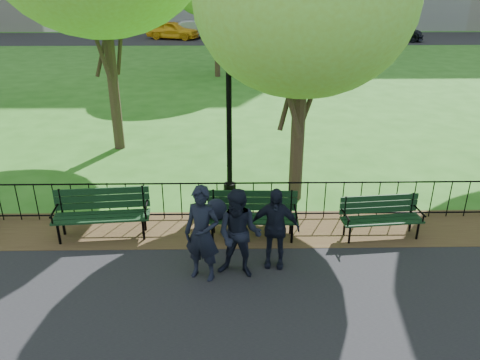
{
  "coord_description": "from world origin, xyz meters",
  "views": [
    {
      "loc": [
        -0.25,
        -7.33,
        5.05
      ],
      "look_at": [
        -0.1,
        1.5,
        1.17
      ],
      "focal_mm": 35.0,
      "sensor_mm": 36.0,
      "label": 1
    }
  ],
  "objects_px": {
    "person_left": "(202,234)",
    "person_mid": "(239,234)",
    "sedan_silver": "(195,29)",
    "taxi": "(173,30)",
    "park_bench_main": "(237,210)",
    "lamppost": "(229,108)",
    "tree_near_e": "(305,2)",
    "park_bench_left_a": "(102,208)",
    "park_bench_right_a": "(381,212)",
    "sedan_dark": "(390,31)",
    "person_right": "(274,228)"
  },
  "relations": [
    {
      "from": "park_bench_main",
      "to": "park_bench_left_a",
      "type": "relative_size",
      "value": 0.95
    },
    {
      "from": "tree_near_e",
      "to": "sedan_dark",
      "type": "height_order",
      "value": "tree_near_e"
    },
    {
      "from": "park_bench_left_a",
      "to": "person_mid",
      "type": "relative_size",
      "value": 1.18
    },
    {
      "from": "park_bench_main",
      "to": "park_bench_right_a",
      "type": "distance_m",
      "value": 2.99
    },
    {
      "from": "person_mid",
      "to": "sedan_dark",
      "type": "bearing_deg",
      "value": 83.36
    },
    {
      "from": "person_left",
      "to": "person_right",
      "type": "relative_size",
      "value": 1.13
    },
    {
      "from": "park_bench_right_a",
      "to": "person_left",
      "type": "relative_size",
      "value": 0.96
    },
    {
      "from": "park_bench_right_a",
      "to": "taxi",
      "type": "xyz_separation_m",
      "value": [
        -8.11,
        33.26,
        0.23
      ]
    },
    {
      "from": "park_bench_left_a",
      "to": "taxi",
      "type": "distance_m",
      "value": 33.22
    },
    {
      "from": "park_bench_left_a",
      "to": "sedan_silver",
      "type": "bearing_deg",
      "value": 85.82
    },
    {
      "from": "tree_near_e",
      "to": "person_left",
      "type": "relative_size",
      "value": 3.67
    },
    {
      "from": "lamppost",
      "to": "person_mid",
      "type": "distance_m",
      "value": 3.95
    },
    {
      "from": "person_left",
      "to": "taxi",
      "type": "xyz_separation_m",
      "value": [
        -4.51,
        34.69,
        -0.14
      ]
    },
    {
      "from": "taxi",
      "to": "person_left",
      "type": "bearing_deg",
      "value": -155.4
    },
    {
      "from": "taxi",
      "to": "person_right",
      "type": "bearing_deg",
      "value": -153.2
    },
    {
      "from": "person_mid",
      "to": "taxi",
      "type": "distance_m",
      "value": 35.02
    },
    {
      "from": "person_left",
      "to": "person_mid",
      "type": "relative_size",
      "value": 1.06
    },
    {
      "from": "person_left",
      "to": "person_right",
      "type": "height_order",
      "value": "person_left"
    },
    {
      "from": "park_bench_right_a",
      "to": "park_bench_left_a",
      "type": "bearing_deg",
      "value": 173.31
    },
    {
      "from": "tree_near_e",
      "to": "person_mid",
      "type": "height_order",
      "value": "tree_near_e"
    },
    {
      "from": "park_bench_left_a",
      "to": "person_left",
      "type": "bearing_deg",
      "value": -40.57
    },
    {
      "from": "lamppost",
      "to": "sedan_silver",
      "type": "relative_size",
      "value": 0.88
    },
    {
      "from": "lamppost",
      "to": "person_right",
      "type": "distance_m",
      "value": 3.76
    },
    {
      "from": "lamppost",
      "to": "taxi",
      "type": "distance_m",
      "value": 31.34
    },
    {
      "from": "person_mid",
      "to": "park_bench_main",
      "type": "bearing_deg",
      "value": 105.99
    },
    {
      "from": "park_bench_main",
      "to": "sedan_dark",
      "type": "xyz_separation_m",
      "value": [
        13.06,
        31.82,
        0.14
      ]
    },
    {
      "from": "person_left",
      "to": "sedan_silver",
      "type": "xyz_separation_m",
      "value": [
        -2.7,
        35.62,
        -0.15
      ]
    },
    {
      "from": "tree_near_e",
      "to": "sedan_dark",
      "type": "distance_m",
      "value": 32.32
    },
    {
      "from": "park_bench_left_a",
      "to": "sedan_silver",
      "type": "relative_size",
      "value": 0.44
    },
    {
      "from": "sedan_silver",
      "to": "sedan_dark",
      "type": "xyz_separation_m",
      "value": [
        16.39,
        -2.42,
        0.05
      ]
    },
    {
      "from": "person_left",
      "to": "lamppost",
      "type": "bearing_deg",
      "value": 103.34
    },
    {
      "from": "person_right",
      "to": "taxi",
      "type": "bearing_deg",
      "value": 108.65
    },
    {
      "from": "person_left",
      "to": "taxi",
      "type": "bearing_deg",
      "value": 117.73
    },
    {
      "from": "park_bench_right_a",
      "to": "person_left",
      "type": "bearing_deg",
      "value": -163.83
    },
    {
      "from": "park_bench_main",
      "to": "lamppost",
      "type": "distance_m",
      "value": 2.83
    },
    {
      "from": "person_mid",
      "to": "sedan_dark",
      "type": "height_order",
      "value": "person_mid"
    },
    {
      "from": "sedan_silver",
      "to": "tree_near_e",
      "type": "bearing_deg",
      "value": 176.13
    },
    {
      "from": "park_bench_main",
      "to": "sedan_silver",
      "type": "bearing_deg",
      "value": 97.68
    },
    {
      "from": "person_right",
      "to": "sedan_dark",
      "type": "xyz_separation_m",
      "value": [
        12.39,
        32.83,
        0.0
      ]
    },
    {
      "from": "lamppost",
      "to": "tree_near_e",
      "type": "distance_m",
      "value": 2.92
    },
    {
      "from": "park_bench_main",
      "to": "taxi",
      "type": "bearing_deg",
      "value": 100.89
    },
    {
      "from": "tree_near_e",
      "to": "person_left",
      "type": "height_order",
      "value": "tree_near_e"
    },
    {
      "from": "person_left",
      "to": "sedan_silver",
      "type": "bearing_deg",
      "value": 114.66
    },
    {
      "from": "park_bench_main",
      "to": "person_mid",
      "type": "bearing_deg",
      "value": -86.71
    },
    {
      "from": "lamppost",
      "to": "person_left",
      "type": "height_order",
      "value": "lamppost"
    },
    {
      "from": "tree_near_e",
      "to": "park_bench_right_a",
      "type": "bearing_deg",
      "value": -49.99
    },
    {
      "from": "tree_near_e",
      "to": "person_mid",
      "type": "relative_size",
      "value": 3.89
    },
    {
      "from": "person_mid",
      "to": "sedan_silver",
      "type": "height_order",
      "value": "person_mid"
    },
    {
      "from": "taxi",
      "to": "park_bench_main",
      "type": "bearing_deg",
      "value": -154.05
    },
    {
      "from": "park_bench_main",
      "to": "taxi",
      "type": "relative_size",
      "value": 0.43
    }
  ]
}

